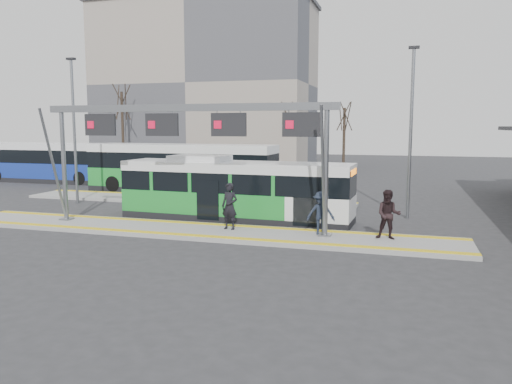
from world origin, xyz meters
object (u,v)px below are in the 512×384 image
Objects in this scene: gantry at (186,130)px; passenger_c at (321,213)px; hero_bus at (235,191)px; passenger_b at (388,215)px; passenger_a at (230,206)px.

gantry is 6.53m from passenger_c.
gantry reaches higher than hero_bus.
gantry is 4.32m from hero_bus.
passenger_b is at bearing -19.47° from hero_bus.
gantry reaches higher than passenger_b.
passenger_a is 1.03× the size of passenger_b.
passenger_c is at bearing 178.69° from passenger_b.
hero_bus reaches higher than passenger_a.
passenger_c is at bearing -28.87° from hero_bus.
hero_bus is at bearing 159.20° from passenger_b.
passenger_b is (7.17, -2.88, -0.29)m from hero_bus.
gantry is 7.54× the size of passenger_c.
passenger_a is at bearing 4.56° from gantry.
hero_bus is 5.35m from passenger_c.
hero_bus is at bearing 114.33° from passenger_a.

